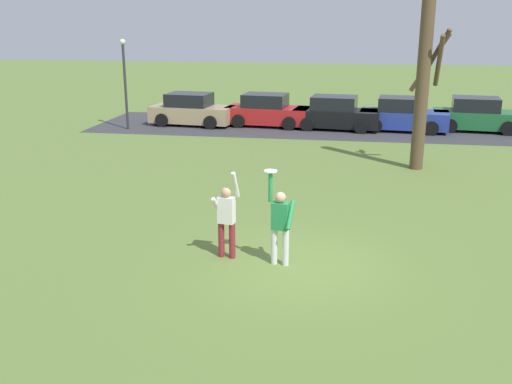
# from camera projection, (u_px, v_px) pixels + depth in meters

# --- Properties ---
(ground_plane) EXTENTS (120.00, 120.00, 0.00)m
(ground_plane) POSITION_uv_depth(u_px,v_px,m) (298.00, 265.00, 12.77)
(ground_plane) COLOR olive
(person_catcher) EXTENTS (0.57, 0.49, 2.08)m
(person_catcher) POSITION_uv_depth(u_px,v_px,m) (280.00, 222.00, 12.51)
(person_catcher) COLOR silver
(person_catcher) RESTS_ON ground_plane
(person_defender) EXTENTS (0.59, 0.50, 2.04)m
(person_defender) POSITION_uv_depth(u_px,v_px,m) (226.00, 216.00, 12.89)
(person_defender) COLOR maroon
(person_defender) RESTS_ON ground_plane
(frisbee_disc) EXTENTS (0.28, 0.28, 0.02)m
(frisbee_disc) POSITION_uv_depth(u_px,v_px,m) (271.00, 171.00, 12.26)
(frisbee_disc) COLOR white
(frisbee_disc) RESTS_ON person_catcher
(parked_car_tan) EXTENTS (4.26, 2.35, 1.59)m
(parked_car_tan) POSITION_uv_depth(u_px,v_px,m) (192.00, 110.00, 29.35)
(parked_car_tan) COLOR tan
(parked_car_tan) RESTS_ON ground_plane
(parked_car_red) EXTENTS (4.26, 2.35, 1.59)m
(parked_car_red) POSITION_uv_depth(u_px,v_px,m) (267.00, 111.00, 29.08)
(parked_car_red) COLOR red
(parked_car_red) RESTS_ON ground_plane
(parked_car_black) EXTENTS (4.26, 2.35, 1.59)m
(parked_car_black) POSITION_uv_depth(u_px,v_px,m) (336.00, 114.00, 28.24)
(parked_car_black) COLOR black
(parked_car_black) RESTS_ON ground_plane
(parked_car_blue) EXTENTS (4.26, 2.35, 1.59)m
(parked_car_blue) POSITION_uv_depth(u_px,v_px,m) (403.00, 116.00, 27.83)
(parked_car_blue) COLOR #233893
(parked_car_blue) RESTS_ON ground_plane
(parked_car_green) EXTENTS (4.26, 2.35, 1.59)m
(parked_car_green) POSITION_uv_depth(u_px,v_px,m) (477.00, 116.00, 27.80)
(parked_car_green) COLOR #1E6633
(parked_car_green) RESTS_ON ground_plane
(parking_strip) EXTENTS (27.16, 6.40, 0.01)m
(parking_strip) POSITION_uv_depth(u_px,v_px,m) (370.00, 129.00, 28.49)
(parking_strip) COLOR #38383D
(parking_strip) RESTS_ON ground_plane
(bare_tree_tall) EXTENTS (1.29, 1.46, 5.80)m
(bare_tree_tall) POSITION_uv_depth(u_px,v_px,m) (424.00, 84.00, 20.13)
(bare_tree_tall) COLOR brown
(bare_tree_tall) RESTS_ON ground_plane
(lamppost_by_lot) EXTENTS (0.28, 0.28, 4.26)m
(lamppost_by_lot) POSITION_uv_depth(u_px,v_px,m) (125.00, 75.00, 27.67)
(lamppost_by_lot) COLOR #2D2D33
(lamppost_by_lot) RESTS_ON ground_plane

